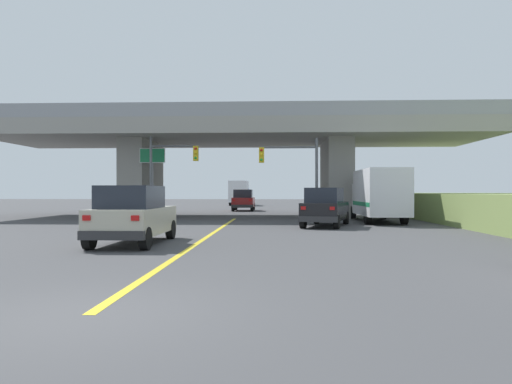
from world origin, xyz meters
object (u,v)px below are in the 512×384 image
Objects in this scene: highway_sign at (152,165)px; semi_truck_distant at (239,193)px; sedan_oncoming at (244,200)px; traffic_signal_nearside at (296,167)px; traffic_signal_farside at (167,166)px; suv_lead at (133,215)px; box_truck at (378,195)px; suv_crossing at (325,207)px.

semi_truck_distant is (3.40, 31.18, -1.95)m from highway_sign.
highway_sign is at bearing -96.23° from semi_truck_distant.
highway_sign is (-5.21, -13.38, 2.62)m from sedan_oncoming.
highway_sign reaches higher than sedan_oncoming.
traffic_signal_nearside reaches higher than semi_truck_distant.
traffic_signal_farside is (-3.93, -14.53, 2.44)m from sedan_oncoming.
suv_lead is 0.87× the size of traffic_signal_farside.
traffic_signal_nearside is at bearing 65.23° from suv_lead.
sedan_oncoming is at bearing -84.20° from semi_truck_distant.
box_truck is at bearing -60.40° from sedan_oncoming.
traffic_signal_farside is (-2.05, 13.94, 2.44)m from suv_lead.
suv_lead is 16.56m from box_truck.
sedan_oncoming is 15.82m from traffic_signal_nearside.
suv_lead is at bearing -115.77° from suv_crossing.
traffic_signal_nearside is at bearing -9.85° from highway_sign.
box_truck is at bearing -10.93° from highway_sign.
traffic_signal_farside reaches higher than suv_lead.
suv_lead is at bearing -90.09° from semi_truck_distant.
traffic_signal_farside reaches higher than box_truck.
semi_truck_distant is at bearing 95.80° from sedan_oncoming.
traffic_signal_nearside is (-1.35, 4.79, 2.35)m from suv_crossing.
traffic_signal_farside is at bearing 176.51° from traffic_signal_nearside.
traffic_signal_farside reaches higher than suv_crossing.
traffic_signal_nearside is 0.73× the size of semi_truck_distant.
sedan_oncoming is at bearing 74.85° from traffic_signal_farside.
traffic_signal_farside is at bearing -105.15° from sedan_oncoming.
traffic_signal_farside reaches higher than traffic_signal_nearside.
suv_crossing is at bearing -28.86° from traffic_signal_farside.
traffic_signal_farside reaches higher than sedan_oncoming.
box_truck is 1.04× the size of semi_truck_distant.
box_truck reaches higher than sedan_oncoming.
semi_truck_distant is (-1.81, 17.80, 0.67)m from sedan_oncoming.
suv_crossing is 0.99× the size of traffic_signal_nearside.
suv_crossing and sedan_oncoming have the same top height.
suv_crossing is at bearing -133.79° from box_truck.
box_truck is 35.70m from semi_truck_distant.
sedan_oncoming is 0.88× the size of highway_sign.
highway_sign is at bearing 102.44° from suv_lead.
traffic_signal_farside is 1.73m from highway_sign.
traffic_signal_nearside is at bearing -3.49° from traffic_signal_farside.
traffic_signal_farside is at bearing 166.50° from suv_crossing.
box_truck is 18.60m from sedan_oncoming.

